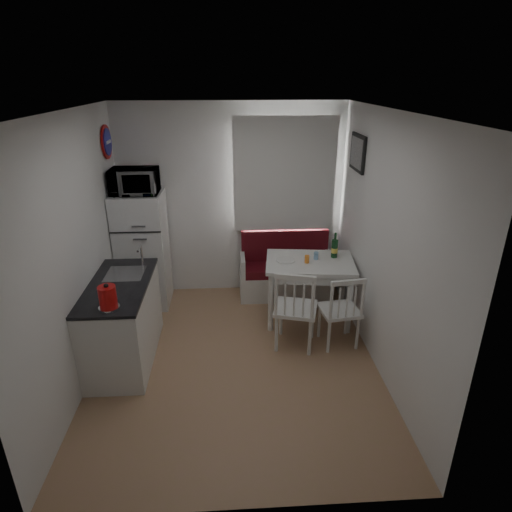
{
  "coord_description": "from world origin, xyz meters",
  "views": [
    {
      "loc": [
        -0.02,
        -3.87,
        2.88
      ],
      "look_at": [
        0.25,
        0.5,
        1.03
      ],
      "focal_mm": 30.0,
      "sensor_mm": 36.0,
      "label": 1
    }
  ],
  "objects_px": {
    "microwave": "(134,181)",
    "bench": "(285,275)",
    "chair_left": "(297,302)",
    "kettle": "(108,297)",
    "kitchen_counter": "(123,321)",
    "wine_bottle": "(335,245)",
    "chair_right": "(342,305)",
    "fridge": "(143,250)",
    "dining_table": "(310,268)"
  },
  "relations": [
    {
      "from": "kitchen_counter",
      "to": "chair_right",
      "type": "xyz_separation_m",
      "value": [
        2.38,
        0.03,
        0.1
      ]
    },
    {
      "from": "bench",
      "to": "fridge",
      "type": "distance_m",
      "value": 1.97
    },
    {
      "from": "chair_left",
      "to": "chair_right",
      "type": "xyz_separation_m",
      "value": [
        0.5,
        0.01,
        -0.05
      ]
    },
    {
      "from": "chair_right",
      "to": "kettle",
      "type": "relative_size",
      "value": 1.87
    },
    {
      "from": "bench",
      "to": "wine_bottle",
      "type": "relative_size",
      "value": 3.96
    },
    {
      "from": "dining_table",
      "to": "chair_left",
      "type": "bearing_deg",
      "value": -103.95
    },
    {
      "from": "kettle",
      "to": "chair_left",
      "type": "bearing_deg",
      "value": 16.77
    },
    {
      "from": "bench",
      "to": "chair_left",
      "type": "xyz_separation_m",
      "value": [
        -0.04,
        -1.34,
        0.3
      ]
    },
    {
      "from": "dining_table",
      "to": "fridge",
      "type": "bearing_deg",
      "value": 171.74
    },
    {
      "from": "kettle",
      "to": "wine_bottle",
      "type": "relative_size",
      "value": 0.8
    },
    {
      "from": "fridge",
      "to": "kitchen_counter",
      "type": "bearing_deg",
      "value": -90.9
    },
    {
      "from": "microwave",
      "to": "kettle",
      "type": "height_order",
      "value": "microwave"
    },
    {
      "from": "chair_left",
      "to": "bench",
      "type": "bearing_deg",
      "value": 103.28
    },
    {
      "from": "bench",
      "to": "fridge",
      "type": "relative_size",
      "value": 0.83
    },
    {
      "from": "dining_table",
      "to": "microwave",
      "type": "xyz_separation_m",
      "value": [
        -2.11,
        0.51,
        0.99
      ]
    },
    {
      "from": "kettle",
      "to": "kitchen_counter",
      "type": "bearing_deg",
      "value": 95.28
    },
    {
      "from": "chair_right",
      "to": "kettle",
      "type": "xyz_separation_m",
      "value": [
        -2.33,
        -0.56,
        0.48
      ]
    },
    {
      "from": "chair_right",
      "to": "dining_table",
      "type": "bearing_deg",
      "value": 102.77
    },
    {
      "from": "bench",
      "to": "chair_right",
      "type": "bearing_deg",
      "value": -70.98
    },
    {
      "from": "bench",
      "to": "chair_right",
      "type": "xyz_separation_m",
      "value": [
        0.46,
        -1.33,
        0.25
      ]
    },
    {
      "from": "microwave",
      "to": "chair_right",
      "type": "bearing_deg",
      "value": -26.32
    },
    {
      "from": "microwave",
      "to": "bench",
      "type": "bearing_deg",
      "value": 4.78
    },
    {
      "from": "chair_right",
      "to": "wine_bottle",
      "type": "bearing_deg",
      "value": 77.09
    },
    {
      "from": "chair_right",
      "to": "wine_bottle",
      "type": "xyz_separation_m",
      "value": [
        0.07,
        0.76,
        0.41
      ]
    },
    {
      "from": "bench",
      "to": "chair_right",
      "type": "distance_m",
      "value": 1.43
    },
    {
      "from": "dining_table",
      "to": "kitchen_counter",
      "type": "bearing_deg",
      "value": -155.64
    },
    {
      "from": "chair_right",
      "to": "fridge",
      "type": "bearing_deg",
      "value": 144.8
    },
    {
      "from": "kettle",
      "to": "wine_bottle",
      "type": "bearing_deg",
      "value": 28.87
    },
    {
      "from": "kitchen_counter",
      "to": "microwave",
      "type": "bearing_deg",
      "value": 89.06
    },
    {
      "from": "bench",
      "to": "dining_table",
      "type": "distance_m",
      "value": 0.81
    },
    {
      "from": "chair_left",
      "to": "kitchen_counter",
      "type": "bearing_deg",
      "value": -164.4
    },
    {
      "from": "fridge",
      "to": "microwave",
      "type": "height_order",
      "value": "microwave"
    },
    {
      "from": "kettle",
      "to": "bench",
      "type": "bearing_deg",
      "value": 45.21
    },
    {
      "from": "chair_left",
      "to": "microwave",
      "type": "relative_size",
      "value": 0.98
    },
    {
      "from": "dining_table",
      "to": "wine_bottle",
      "type": "xyz_separation_m",
      "value": [
        0.32,
        0.1,
        0.25
      ]
    },
    {
      "from": "wine_bottle",
      "to": "chair_right",
      "type": "bearing_deg",
      "value": -94.99
    },
    {
      "from": "kettle",
      "to": "wine_bottle",
      "type": "height_order",
      "value": "kettle"
    },
    {
      "from": "kitchen_counter",
      "to": "dining_table",
      "type": "distance_m",
      "value": 2.26
    },
    {
      "from": "kitchen_counter",
      "to": "microwave",
      "type": "height_order",
      "value": "microwave"
    },
    {
      "from": "kitchen_counter",
      "to": "fridge",
      "type": "bearing_deg",
      "value": 89.1
    },
    {
      "from": "kitchen_counter",
      "to": "chair_left",
      "type": "bearing_deg",
      "value": 0.51
    },
    {
      "from": "kitchen_counter",
      "to": "chair_right",
      "type": "relative_size",
      "value": 2.75
    },
    {
      "from": "dining_table",
      "to": "chair_right",
      "type": "bearing_deg",
      "value": -62.81
    },
    {
      "from": "bench",
      "to": "kettle",
      "type": "bearing_deg",
      "value": -134.79
    },
    {
      "from": "chair_left",
      "to": "kettle",
      "type": "xyz_separation_m",
      "value": [
        -1.83,
        -0.55,
        0.42
      ]
    },
    {
      "from": "fridge",
      "to": "chair_left",
      "type": "bearing_deg",
      "value": -33.37
    },
    {
      "from": "fridge",
      "to": "kettle",
      "type": "bearing_deg",
      "value": -89.03
    },
    {
      "from": "bench",
      "to": "microwave",
      "type": "distance_m",
      "value": 2.37
    },
    {
      "from": "fridge",
      "to": "chair_right",
      "type": "bearing_deg",
      "value": -27.28
    },
    {
      "from": "chair_right",
      "to": "kettle",
      "type": "bearing_deg",
      "value": -174.4
    }
  ]
}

